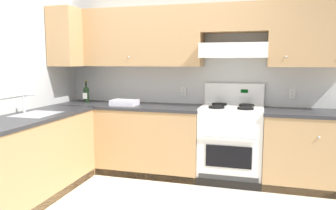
% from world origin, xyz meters
% --- Properties ---
extents(wall_back, '(4.68, 0.57, 2.55)m').
position_xyz_m(wall_back, '(0.40, 1.53, 1.48)').
color(wall_back, silver).
rests_on(wall_back, ground_plane).
extents(wall_left, '(0.47, 4.00, 2.55)m').
position_xyz_m(wall_left, '(-1.59, 0.23, 1.34)').
color(wall_left, silver).
rests_on(wall_left, ground_plane).
extents(counter_back_run, '(3.60, 0.65, 0.91)m').
position_xyz_m(counter_back_run, '(0.12, 1.24, 0.45)').
color(counter_back_run, tan).
rests_on(counter_back_run, ground_plane).
extents(counter_left_run, '(0.63, 1.91, 1.13)m').
position_xyz_m(counter_left_run, '(-1.24, -0.00, 0.46)').
color(counter_left_run, tan).
rests_on(counter_left_run, ground_plane).
extents(stove, '(0.76, 0.62, 1.20)m').
position_xyz_m(stove, '(0.79, 1.25, 0.48)').
color(stove, white).
rests_on(stove, ground_plane).
extents(wine_bottle, '(0.08, 0.08, 0.32)m').
position_xyz_m(wine_bottle, '(-1.25, 1.33, 1.03)').
color(wine_bottle, black).
rests_on(wine_bottle, counter_back_run).
extents(bowl, '(0.34, 0.24, 0.07)m').
position_xyz_m(bowl, '(-0.60, 1.17, 0.93)').
color(bowl, silver).
rests_on(bowl, counter_back_run).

